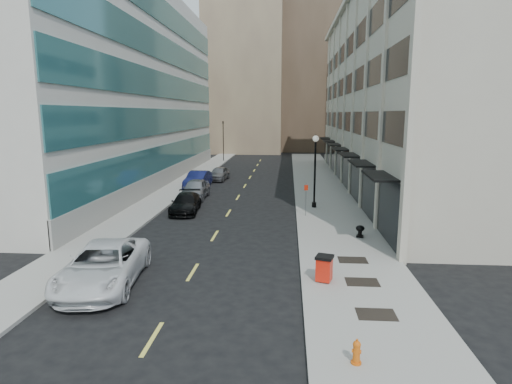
# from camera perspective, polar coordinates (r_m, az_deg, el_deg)

# --- Properties ---
(ground) EXTENTS (160.00, 160.00, 0.00)m
(ground) POSITION_cam_1_polar(r_m,az_deg,el_deg) (18.63, -9.81, -12.68)
(ground) COLOR black
(ground) RESTS_ON ground
(sidewalk_right) EXTENTS (5.00, 80.00, 0.15)m
(sidewalk_right) POSITION_cam_1_polar(r_m,az_deg,el_deg) (37.42, 9.05, -0.77)
(sidewalk_right) COLOR gray
(sidewalk_right) RESTS_ON ground
(sidewalk_left) EXTENTS (3.00, 80.00, 0.15)m
(sidewalk_left) POSITION_cam_1_polar(r_m,az_deg,el_deg) (38.84, -12.00, -0.46)
(sidewalk_left) COLOR gray
(sidewalk_left) RESTS_ON ground
(building_right) EXTENTS (15.30, 46.50, 18.25)m
(building_right) POSITION_cam_1_polar(r_m,az_deg,el_deg) (45.40, 20.87, 11.96)
(building_right) COLOR #BAB19D
(building_right) RESTS_ON ground
(building_left) EXTENTS (16.14, 46.00, 20.00)m
(building_left) POSITION_cam_1_polar(r_m,az_deg,el_deg) (48.17, -21.20, 13.00)
(building_left) COLOR beige
(building_left) RESTS_ON ground
(skyline_tan_near) EXTENTS (14.00, 18.00, 28.00)m
(skyline_tan_near) POSITION_cam_1_polar(r_m,az_deg,el_deg) (85.27, -1.37, 14.98)
(skyline_tan_near) COLOR #958362
(skyline_tan_near) RESTS_ON ground
(skyline_brown) EXTENTS (12.00, 16.00, 34.00)m
(skyline_brown) POSITION_cam_1_polar(r_m,az_deg,el_deg) (89.20, 6.92, 16.64)
(skyline_brown) COLOR brown
(skyline_brown) RESTS_ON ground
(skyline_tan_far) EXTENTS (12.00, 14.00, 22.00)m
(skyline_tan_far) POSITION_cam_1_polar(r_m,az_deg,el_deg) (96.43, -6.83, 12.60)
(skyline_tan_far) COLOR #958362
(skyline_tan_far) RESTS_ON ground
(skyline_stone) EXTENTS (10.00, 14.00, 20.00)m
(skyline_stone) POSITION_cam_1_polar(r_m,az_deg,el_deg) (83.75, 14.00, 12.02)
(skyline_stone) COLOR #BAB19D
(skyline_stone) RESTS_ON ground
(grate_near) EXTENTS (1.40, 1.00, 0.01)m
(grate_near) POSITION_cam_1_polar(r_m,az_deg,el_deg) (16.55, 15.74, -15.42)
(grate_near) COLOR black
(grate_near) RESTS_ON sidewalk_right
(grate_mid) EXTENTS (1.40, 1.00, 0.01)m
(grate_mid) POSITION_cam_1_polar(r_m,az_deg,el_deg) (19.25, 13.98, -11.57)
(grate_mid) COLOR black
(grate_mid) RESTS_ON sidewalk_right
(grate_far) EXTENTS (1.40, 1.00, 0.01)m
(grate_far) POSITION_cam_1_polar(r_m,az_deg,el_deg) (21.84, 12.76, -8.83)
(grate_far) COLOR black
(grate_far) RESTS_ON sidewalk_right
(road_centerline) EXTENTS (0.15, 68.20, 0.01)m
(road_centerline) POSITION_cam_1_polar(r_m,az_deg,el_deg) (34.64, -3.01, -1.67)
(road_centerline) COLOR #D8CC4C
(road_centerline) RESTS_ON ground
(traffic_signal) EXTENTS (0.66, 0.66, 6.98)m
(traffic_signal) POSITION_cam_1_polar(r_m,az_deg,el_deg) (65.36, -4.41, 9.06)
(traffic_signal) COLOR black
(traffic_signal) RESTS_ON ground
(car_white_van) EXTENTS (3.60, 6.61, 1.76)m
(car_white_van) POSITION_cam_1_polar(r_m,az_deg,el_deg) (19.63, -19.67, -9.19)
(car_white_van) COLOR silver
(car_white_van) RESTS_ON ground
(car_black_pickup) EXTENTS (2.35, 4.96, 1.40)m
(car_black_pickup) POSITION_cam_1_polar(r_m,az_deg,el_deg) (32.19, -9.36, -1.47)
(car_black_pickup) COLOR black
(car_black_pickup) RESTS_ON ground
(car_silver_sedan) EXTENTS (2.00, 4.93, 1.68)m
(car_silver_sedan) POSITION_cam_1_polar(r_m,az_deg,el_deg) (37.24, -8.09, 0.40)
(car_silver_sedan) COLOR gray
(car_silver_sedan) RESTS_ON ground
(car_blue_sedan) EXTENTS (2.07, 5.09, 1.64)m
(car_blue_sedan) POSITION_cam_1_polar(r_m,az_deg,el_deg) (42.55, -7.76, 1.64)
(car_blue_sedan) COLOR #141A4E
(car_blue_sedan) RESTS_ON ground
(car_grey_sedan) EXTENTS (2.14, 4.51, 1.49)m
(car_grey_sedan) POSITION_cam_1_polar(r_m,az_deg,el_deg) (47.21, -4.94, 2.47)
(car_grey_sedan) COLOR slate
(car_grey_sedan) RESTS_ON ground
(fire_hydrant) EXTENTS (0.31, 0.31, 0.76)m
(fire_hydrant) POSITION_cam_1_polar(r_m,az_deg,el_deg) (13.44, 13.26, -20.03)
(fire_hydrant) COLOR orange
(fire_hydrant) RESTS_ON sidewalk_right
(trash_bin) EXTENTS (0.88, 0.88, 1.14)m
(trash_bin) POSITION_cam_1_polar(r_m,az_deg,el_deg) (18.83, 9.09, -9.90)
(trash_bin) COLOR red
(trash_bin) RESTS_ON sidewalk_right
(lamppost) EXTENTS (0.47, 0.47, 5.61)m
(lamppost) POSITION_cam_1_polar(r_m,az_deg,el_deg) (32.72, 7.88, 3.64)
(lamppost) COLOR black
(lamppost) RESTS_ON sidewalk_right
(sign_post) EXTENTS (0.27, 0.13, 2.35)m
(sign_post) POSITION_cam_1_polar(r_m,az_deg,el_deg) (30.13, 6.68, -0.34)
(sign_post) COLOR slate
(sign_post) RESTS_ON sidewalk_right
(urn_planter) EXTENTS (0.51, 0.51, 0.70)m
(urn_planter) POSITION_cam_1_polar(r_m,az_deg,el_deg) (25.71, 13.71, -4.95)
(urn_planter) COLOR black
(urn_planter) RESTS_ON sidewalk_right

